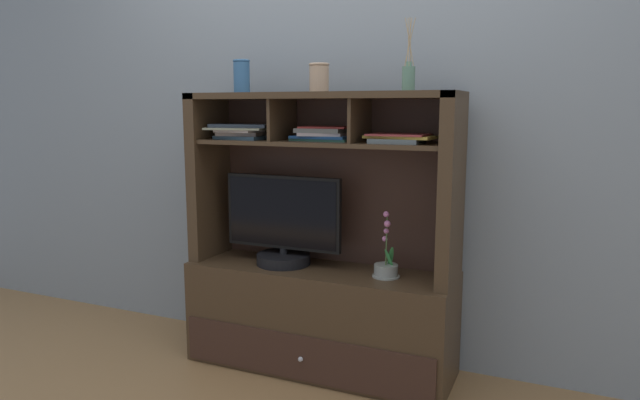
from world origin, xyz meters
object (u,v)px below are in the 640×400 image
at_px(media_console, 321,285).
at_px(magazine_stack_right, 324,134).
at_px(magazine_stack_left, 398,138).
at_px(ceramic_vase, 319,78).
at_px(potted_orchid, 386,267).
at_px(diffuser_bottle, 409,77).
at_px(tv_monitor, 283,228).
at_px(magazine_stack_centre, 241,131).
at_px(accent_vase, 242,76).

xyz_separation_m(media_console, magazine_stack_right, (0.01, 0.01, 0.74)).
height_order(magazine_stack_left, ceramic_vase, ceramic_vase).
relative_size(potted_orchid, diffuser_bottle, 1.00).
height_order(tv_monitor, magazine_stack_left, magazine_stack_left).
height_order(magazine_stack_right, diffuser_bottle, diffuser_bottle).
bearing_deg(potted_orchid, magazine_stack_centre, -179.61).
height_order(magazine_stack_centre, magazine_stack_right, magazine_stack_centre).
xyz_separation_m(potted_orchid, magazine_stack_right, (-0.33, 0.04, 0.60)).
bearing_deg(magazine_stack_left, ceramic_vase, 178.64).
bearing_deg(potted_orchid, tv_monitor, 179.37).
bearing_deg(magazine_stack_centre, diffuser_bottle, 0.33).
xyz_separation_m(tv_monitor, magazine_stack_right, (0.20, 0.04, 0.46)).
relative_size(media_console, ceramic_vase, 10.20).
height_order(tv_monitor, accent_vase, accent_vase).
xyz_separation_m(magazine_stack_centre, diffuser_bottle, (0.84, 0.00, 0.24)).
bearing_deg(accent_vase, magazine_stack_right, 1.66).
relative_size(potted_orchid, magazine_stack_centre, 0.94).
distance_m(media_console, tv_monitor, 0.34).
xyz_separation_m(tv_monitor, accent_vase, (-0.23, 0.02, 0.74)).
bearing_deg(potted_orchid, media_console, 175.16).
bearing_deg(magazine_stack_centre, magazine_stack_right, 6.45).
distance_m(magazine_stack_centre, diffuser_bottle, 0.87).
height_order(diffuser_bottle, accent_vase, diffuser_bottle).
height_order(potted_orchid, magazine_stack_centre, magazine_stack_centre).
relative_size(tv_monitor, ceramic_vase, 4.59).
bearing_deg(magazine_stack_left, media_console, 176.14).
bearing_deg(diffuser_bottle, tv_monitor, 179.43).
height_order(magazine_stack_left, diffuser_bottle, diffuser_bottle).
distance_m(media_console, potted_orchid, 0.37).
bearing_deg(magazine_stack_centre, media_console, 4.70).
distance_m(media_console, diffuser_bottle, 1.08).
height_order(potted_orchid, magazine_stack_left, magazine_stack_left).
bearing_deg(potted_orchid, ceramic_vase, 177.97).
bearing_deg(ceramic_vase, diffuser_bottle, -1.66).
relative_size(tv_monitor, magazine_stack_centre, 1.86).
relative_size(magazine_stack_right, diffuser_bottle, 0.98).
bearing_deg(accent_vase, media_console, -0.17).
distance_m(media_console, magazine_stack_left, 0.82).
distance_m(magazine_stack_left, diffuser_bottle, 0.26).
bearing_deg(tv_monitor, potted_orchid, -0.63).
bearing_deg(magazine_stack_right, potted_orchid, -7.35).
relative_size(media_console, diffuser_bottle, 4.40).
bearing_deg(magazine_stack_right, ceramic_vase, -107.91).
xyz_separation_m(media_console, tv_monitor, (-0.19, -0.02, 0.27)).
xyz_separation_m(potted_orchid, magazine_stack_centre, (-0.75, -0.01, 0.61)).
xyz_separation_m(tv_monitor, magazine_stack_left, (0.58, -0.00, 0.45)).
xyz_separation_m(media_console, ceramic_vase, (0.00, -0.02, 1.00)).
distance_m(tv_monitor, magazine_stack_centre, 0.52).
xyz_separation_m(diffuser_bottle, ceramic_vase, (-0.42, 0.01, 0.01)).
xyz_separation_m(media_console, potted_orchid, (0.34, -0.03, 0.14)).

